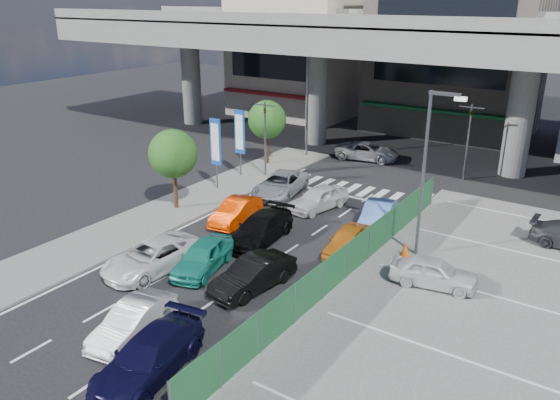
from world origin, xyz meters
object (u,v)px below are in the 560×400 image
Objects in this scene: sedan_white_front_mid at (319,198)px; parked_sedan_white at (434,272)px; street_lamp_left at (309,96)px; hatch_black_mid_right at (253,275)px; signboard_far at (240,134)px; hatch_white_back_mid at (133,321)px; street_lamp_right at (428,162)px; tree_near at (173,154)px; taxi_orange_left at (236,211)px; wagon_silver_front_left at (281,184)px; crossing_wagon_silver at (367,151)px; traffic_light_right at (470,123)px; tree_far at (267,120)px; sedan_black_mid at (260,229)px; traffic_light_left at (265,121)px; sedan_white_mid_left at (153,256)px; kei_truck_front_right at (378,216)px; taxi_teal_mid at (203,256)px; taxi_orange_right at (347,241)px; minivan_navy_back at (149,357)px; traffic_cone at (405,249)px; signboard_near at (216,144)px.

sedan_white_front_mid reaches higher than parked_sedan_white.
street_lamp_left is 21.32m from hatch_black_mid_right.
signboard_far is 1.20× the size of hatch_white_back_mid.
street_lamp_left is at bearing 122.20° from hatch_black_mid_right.
street_lamp_right is 9.45m from hatch_black_mid_right.
tree_near is 5.00m from taxi_orange_left.
wagon_silver_front_left reaches higher than crossing_wagon_silver.
tree_far is (-13.30, -4.50, -0.55)m from traffic_light_right.
tree_near is 1.19× the size of sedan_white_front_mid.
hatch_white_back_mid is at bearing -53.04° from tree_near.
signboard_far is at bearing 127.54° from sedan_black_mid.
traffic_light_left reaches higher than hatch_white_back_mid.
sedan_white_mid_left is (5.12, -13.18, -2.37)m from signboard_far.
street_lamp_right is at bearing 45.20° from sedan_white_mid_left.
kei_truck_front_right is (1.66, 9.11, 0.00)m from hatch_black_mid_right.
traffic_light_right is 21.07m from taxi_teal_mid.
hatch_black_mid_right reaches higher than crossing_wagon_silver.
taxi_teal_mid is 7.05m from taxi_orange_right.
sedan_white_mid_left is at bearing 118.01° from hatch_white_back_mid.
sedan_white_mid_left is 1.19× the size of hatch_black_mid_right.
street_lamp_left is 27.42m from minivan_navy_back.
parked_sedan_white is (10.86, -16.33, 0.03)m from crossing_wagon_silver.
taxi_orange_right is (6.52, 6.60, -0.07)m from sedan_white_mid_left.
sedan_black_mid is 5.56m from sedan_white_front_mid.
hatch_black_mid_right is at bearing 63.02° from hatch_white_back_mid.
traffic_light_left is 1.28× the size of taxi_teal_mid.
tree_far is (-1.47, -3.50, -1.38)m from street_lamp_left.
crossing_wagon_silver is at bearing 58.19° from signboard_far.
tree_far is 1.22× the size of hatch_white_back_mid.
traffic_light_right is at bearing 37.15° from wagon_silver_front_left.
street_lamp_left reaches higher than traffic_cone.
taxi_orange_left is (-10.01, -1.60, -4.12)m from street_lamp_right.
hatch_black_mid_right is 0.88× the size of sedan_black_mid.
taxi_teal_mid is at bearing -138.25° from traffic_cone.
traffic_light_right is 1.05× the size of sedan_white_mid_left.
signboard_far is 1.19× the size of taxi_orange_left.
sedan_black_mid is at bearing 86.09° from hatch_white_back_mid.
minivan_navy_back is at bearing -60.57° from signboard_far.
taxi_orange_right is 0.90× the size of sedan_white_front_mid.
signboard_near reaches higher than hatch_black_mid_right.
street_lamp_left is at bearing 79.69° from signboard_far.
hatch_black_mid_right is at bearing -98.92° from traffic_light_right.
hatch_black_mid_right is at bearing -113.21° from kei_truck_front_right.
signboard_near reaches higher than taxi_orange_right.
hatch_white_back_mid is 26.25m from crossing_wagon_silver.
traffic_light_left is 19.86m from hatch_white_back_mid.
wagon_silver_front_left is (-7.32, 5.09, 0.07)m from taxi_orange_right.
traffic_light_left is 1.28× the size of sedan_white_front_mid.
sedan_black_mid is 16.77m from crossing_wagon_silver.
sedan_white_mid_left is at bearing -135.22° from kei_truck_front_right.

